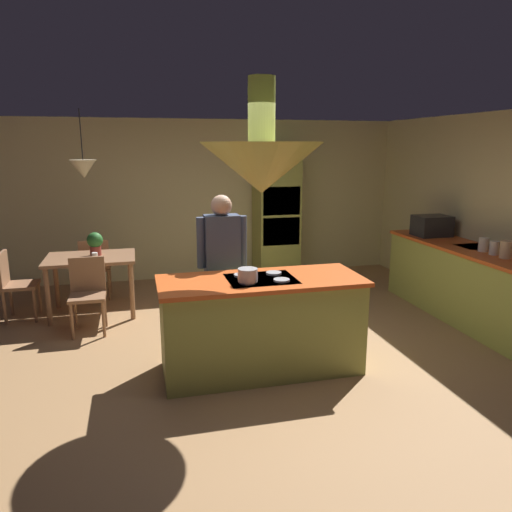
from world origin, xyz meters
TOP-DOWN VIEW (x-y plane):
  - ground at (0.00, 0.00)m, footprint 8.16×8.16m
  - wall_back at (0.00, 3.45)m, footprint 6.80×0.10m
  - wall_right at (3.25, 0.40)m, footprint 0.10×7.20m
  - kitchen_island at (0.00, -0.20)m, footprint 1.93×0.79m
  - counter_run_right at (2.84, 0.60)m, footprint 0.73×2.59m
  - oven_tower at (1.10, 3.04)m, footprint 0.66×0.62m
  - dining_table at (-1.70, 1.90)m, footprint 1.10×0.80m
  - person_at_island at (-0.25, 0.47)m, footprint 0.53×0.22m
  - range_hood at (0.00, -0.20)m, footprint 1.10×1.10m
  - pendant_light_over_table at (-1.70, 1.90)m, footprint 0.32×0.32m
  - chair_facing_island at (-1.70, 1.28)m, footprint 0.40×0.40m
  - chair_by_back_wall at (-1.70, 2.52)m, footprint 0.40×0.40m
  - chair_at_corner at (-2.63, 1.90)m, footprint 0.40×0.40m
  - potted_plant_on_table at (-1.64, 1.96)m, footprint 0.20×0.20m
  - cup_on_table at (-1.63, 1.70)m, footprint 0.07×0.07m
  - canister_flour at (2.84, -0.04)m, footprint 0.13×0.13m
  - canister_sugar at (2.84, 0.14)m, footprint 0.11×0.11m
  - canister_tea at (2.84, 0.32)m, footprint 0.11×0.11m
  - microwave_on_counter at (2.84, 1.37)m, footprint 0.46×0.36m
  - cooking_pot_on_cooktop at (-0.16, -0.33)m, footprint 0.18×0.18m

SIDE VIEW (x-z plane):
  - ground at x=0.00m, z-range 0.00..0.00m
  - kitchen_island at x=0.00m, z-range -0.01..0.93m
  - counter_run_right at x=2.84m, z-range 0.01..0.93m
  - chair_facing_island at x=-1.70m, z-range 0.07..0.94m
  - chair_by_back_wall at x=-1.70m, z-range 0.07..0.94m
  - chair_at_corner at x=-2.63m, z-range 0.07..0.94m
  - dining_table at x=-1.70m, z-range 0.27..1.03m
  - cup_on_table at x=-1.63m, z-range 0.76..0.85m
  - potted_plant_on_table at x=-1.64m, z-range 0.78..1.08m
  - person_at_island at x=-0.25m, z-range 0.12..1.77m
  - canister_sugar at x=2.84m, z-range 0.92..1.08m
  - cooking_pot_on_cooktop at x=-0.16m, z-range 0.94..1.06m
  - canister_tea at x=2.84m, z-range 0.92..1.08m
  - canister_flour at x=2.84m, z-range 0.92..1.11m
  - oven_tower at x=1.10m, z-range 0.00..2.06m
  - microwave_on_counter at x=2.84m, z-range 0.92..1.20m
  - wall_back at x=0.00m, z-range 0.00..2.55m
  - wall_right at x=3.25m, z-range 0.00..2.55m
  - pendant_light_over_table at x=-1.70m, z-range 1.45..2.27m
  - range_hood at x=0.00m, z-range 1.47..2.47m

